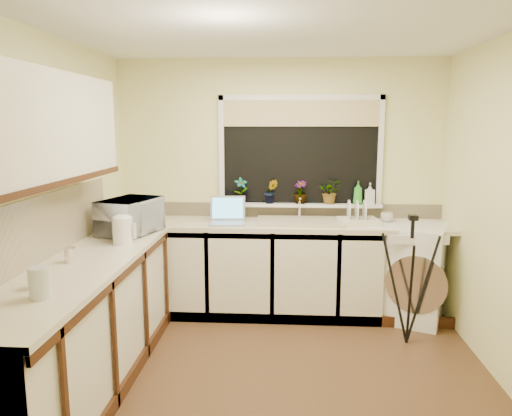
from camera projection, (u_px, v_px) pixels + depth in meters
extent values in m
plane|color=brown|center=(275.00, 374.00, 3.62)|extent=(3.20, 3.20, 0.00)
plane|color=white|center=(277.00, 27.00, 3.20)|extent=(3.20, 3.20, 0.00)
plane|color=beige|center=(280.00, 185.00, 4.89)|extent=(3.20, 0.00, 3.20)
plane|color=beige|center=(267.00, 278.00, 1.94)|extent=(3.20, 0.00, 3.20)
plane|color=beige|center=(53.00, 209.00, 3.51)|extent=(0.00, 3.00, 3.00)
plane|color=beige|center=(512.00, 214.00, 3.31)|extent=(0.00, 3.00, 3.00)
cube|color=silver|center=(245.00, 269.00, 4.75)|extent=(2.55, 0.60, 0.86)
cube|color=silver|center=(84.00, 331.00, 3.34)|extent=(0.54, 2.40, 0.86)
cube|color=beige|center=(279.00, 224.00, 4.65)|extent=(3.20, 0.60, 0.04)
cube|color=beige|center=(79.00, 268.00, 3.26)|extent=(0.60, 2.40, 0.04)
cube|color=silver|center=(37.00, 128.00, 2.96)|extent=(0.28, 1.90, 0.70)
cube|color=beige|center=(35.00, 231.00, 3.24)|extent=(0.02, 2.40, 0.45)
cube|color=beige|center=(279.00, 210.00, 4.92)|extent=(3.20, 0.02, 0.14)
cube|color=black|center=(300.00, 152.00, 4.80)|extent=(1.50, 0.02, 1.00)
cube|color=tan|center=(301.00, 113.00, 4.72)|extent=(1.50, 0.02, 0.25)
cube|color=white|center=(299.00, 205.00, 4.84)|extent=(1.60, 0.14, 0.03)
cube|color=tan|center=(300.00, 221.00, 4.63)|extent=(0.82, 0.46, 0.03)
cylinder|color=silver|center=(300.00, 207.00, 4.79)|extent=(0.03, 0.03, 0.24)
cube|color=white|center=(407.00, 271.00, 4.62)|extent=(0.82, 0.81, 0.90)
cube|color=#95959C|center=(227.00, 223.00, 4.56)|extent=(0.35, 0.27, 0.02)
cube|color=#57B7EE|center=(228.00, 208.00, 4.67)|extent=(0.33, 0.07, 0.23)
cylinder|color=white|center=(123.00, 231.00, 3.82)|extent=(0.16, 0.16, 0.20)
cube|color=beige|center=(358.00, 221.00, 4.56)|extent=(0.39, 0.31, 0.05)
cylinder|color=silver|center=(40.00, 283.00, 2.62)|extent=(0.12, 0.12, 0.17)
cylinder|color=silver|center=(70.00, 255.00, 3.31)|extent=(0.08, 0.08, 0.10)
imported|color=silver|center=(130.00, 216.00, 4.17)|extent=(0.50, 0.62, 0.30)
imported|color=#999999|center=(241.00, 190.00, 4.84)|extent=(0.16, 0.14, 0.25)
imported|color=#999999|center=(271.00, 191.00, 4.80)|extent=(0.14, 0.12, 0.24)
imported|color=#999999|center=(300.00, 192.00, 4.80)|extent=(0.17, 0.17, 0.23)
imported|color=#999999|center=(330.00, 192.00, 4.79)|extent=(0.23, 0.20, 0.24)
imported|color=green|center=(358.00, 193.00, 4.75)|extent=(0.09, 0.09, 0.23)
imported|color=#999999|center=(370.00, 193.00, 4.77)|extent=(0.10, 0.11, 0.21)
imported|color=beige|center=(387.00, 217.00, 4.67)|extent=(0.12, 0.12, 0.09)
imported|color=beige|center=(37.00, 280.00, 2.80)|extent=(0.11, 0.11, 0.09)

